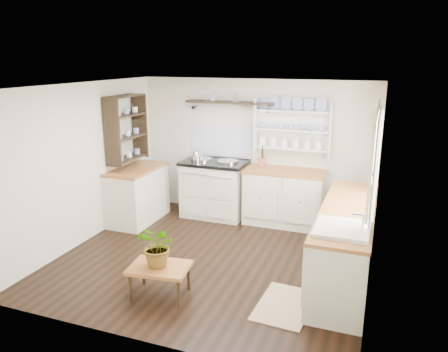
{
  "coord_description": "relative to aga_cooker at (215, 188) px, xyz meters",
  "views": [
    {
      "loc": [
        2.02,
        -5.03,
        2.64
      ],
      "look_at": [
        0.06,
        0.25,
        1.1
      ],
      "focal_mm": 35.0,
      "sensor_mm": 36.0,
      "label": 1
    }
  ],
  "objects": [
    {
      "name": "utensil_crock",
      "position": [
        0.78,
        0.11,
        0.5
      ],
      "size": [
        0.12,
        0.12,
        0.14
      ],
      "primitive_type": "cylinder",
      "color": "#9B5A38",
      "rests_on": "back_cabinets"
    },
    {
      "name": "wall_left",
      "position": [
        -1.4,
        -1.57,
        0.66
      ],
      "size": [
        0.02,
        3.8,
        2.3
      ],
      "primitive_type": "cube",
      "color": "silver",
      "rests_on": "ground"
    },
    {
      "name": "right_cabinets",
      "position": [
        2.3,
        -1.47,
        -0.03
      ],
      "size": [
        0.62,
        2.43,
        0.9
      ],
      "color": "silver",
      "rests_on": "floor"
    },
    {
      "name": "left_cabinets",
      "position": [
        -1.1,
        -0.67,
        -0.03
      ],
      "size": [
        0.62,
        1.13,
        0.9
      ],
      "color": "silver",
      "rests_on": "floor"
    },
    {
      "name": "floor_rug",
      "position": [
        1.77,
        -2.39,
        -0.48
      ],
      "size": [
        0.6,
        0.88,
        0.02
      ],
      "primitive_type": "cube",
      "rotation": [
        0.0,
        0.0,
        -0.06
      ],
      "color": "#987C58",
      "rests_on": "floor"
    },
    {
      "name": "belfast_sink",
      "position": [
        2.3,
        -2.22,
        0.31
      ],
      "size": [
        0.55,
        0.6,
        0.45
      ],
      "color": "white",
      "rests_on": "right_cabinets"
    },
    {
      "name": "high_shelf",
      "position": [
        0.2,
        0.21,
        1.42
      ],
      "size": [
        1.5,
        0.29,
        0.16
      ],
      "color": "black",
      "rests_on": "wall_back"
    },
    {
      "name": "back_cabinets",
      "position": [
        1.2,
        0.03,
        -0.03
      ],
      "size": [
        1.27,
        0.63,
        0.9
      ],
      "color": "silver",
      "rests_on": "floor"
    },
    {
      "name": "center_table",
      "position": [
        0.38,
        -2.66,
        -0.17
      ],
      "size": [
        0.72,
        0.56,
        0.36
      ],
      "rotation": [
        0.0,
        0.0,
        0.13
      ],
      "color": "brown",
      "rests_on": "floor"
    },
    {
      "name": "ceiling",
      "position": [
        0.6,
        -1.57,
        1.81
      ],
      "size": [
        4.0,
        3.8,
        0.01
      ],
      "primitive_type": "cube",
      "color": "white",
      "rests_on": "wall_back"
    },
    {
      "name": "left_shelving",
      "position": [
        -1.24,
        -0.67,
        1.06
      ],
      "size": [
        0.28,
        0.8,
        1.05
      ],
      "primitive_type": "cube",
      "color": "black",
      "rests_on": "wall_left"
    },
    {
      "name": "aga_cooker",
      "position": [
        0.0,
        0.0,
        0.0
      ],
      "size": [
        1.07,
        0.74,
        0.99
      ],
      "color": "beige",
      "rests_on": "floor"
    },
    {
      "name": "wall_right",
      "position": [
        2.6,
        -1.57,
        0.66
      ],
      "size": [
        0.02,
        3.8,
        2.3
      ],
      "primitive_type": "cube",
      "color": "silver",
      "rests_on": "ground"
    },
    {
      "name": "potted_plant",
      "position": [
        0.38,
        -2.66,
        0.12
      ],
      "size": [
        0.51,
        0.47,
        0.49
      ],
      "primitive_type": "imported",
      "rotation": [
        0.0,
        0.0,
        -0.21
      ],
      "color": "#3F7233",
      "rests_on": "center_table"
    },
    {
      "name": "plate_rack",
      "position": [
        1.25,
        0.29,
        1.07
      ],
      "size": [
        1.2,
        0.22,
        0.9
      ],
      "color": "white",
      "rests_on": "wall_back"
    },
    {
      "name": "floor",
      "position": [
        0.6,
        -1.57,
        -0.49
      ],
      "size": [
        4.0,
        3.8,
        0.01
      ],
      "primitive_type": "cube",
      "color": "black",
      "rests_on": "ground"
    },
    {
      "name": "kettle",
      "position": [
        -0.28,
        -0.12,
        0.55
      ],
      "size": [
        0.17,
        0.17,
        0.21
      ],
      "primitive_type": null,
      "color": "silver",
      "rests_on": "aga_cooker"
    },
    {
      "name": "window",
      "position": [
        2.55,
        -1.42,
        1.08
      ],
      "size": [
        0.08,
        1.55,
        1.22
      ],
      "color": "white",
      "rests_on": "wall_right"
    },
    {
      "name": "wall_back",
      "position": [
        0.6,
        0.33,
        0.66
      ],
      "size": [
        4.0,
        0.02,
        2.3
      ],
      "primitive_type": "cube",
      "color": "silver",
      "rests_on": "ground"
    }
  ]
}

